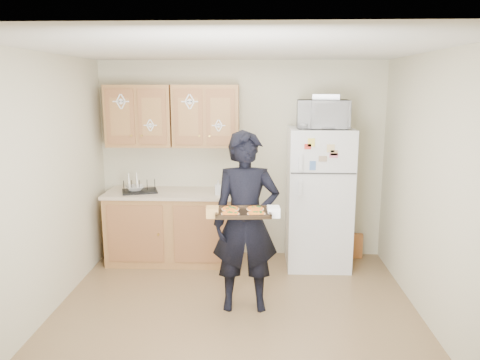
% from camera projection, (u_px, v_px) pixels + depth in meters
% --- Properties ---
extents(floor, '(3.60, 3.60, 0.00)m').
position_uv_depth(floor, '(235.00, 318.00, 4.49)').
color(floor, brown).
rests_on(floor, ground).
extents(ceiling, '(3.60, 3.60, 0.00)m').
position_uv_depth(ceiling, '(234.00, 49.00, 3.99)').
color(ceiling, silver).
rests_on(ceiling, wall_back).
extents(wall_back, '(3.60, 0.04, 2.50)m').
position_uv_depth(wall_back, '(242.00, 160.00, 6.00)').
color(wall_back, beige).
rests_on(wall_back, floor).
extents(wall_front, '(3.60, 0.04, 2.50)m').
position_uv_depth(wall_front, '(218.00, 267.00, 2.48)').
color(wall_front, beige).
rests_on(wall_front, floor).
extents(wall_left, '(0.04, 3.60, 2.50)m').
position_uv_depth(wall_left, '(40.00, 190.00, 4.31)').
color(wall_left, beige).
rests_on(wall_left, floor).
extents(wall_right, '(0.04, 3.60, 2.50)m').
position_uv_depth(wall_right, '(436.00, 193.00, 4.17)').
color(wall_right, beige).
rests_on(wall_right, floor).
extents(refrigerator, '(0.75, 0.70, 1.70)m').
position_uv_depth(refrigerator, '(318.00, 198.00, 5.68)').
color(refrigerator, silver).
rests_on(refrigerator, floor).
extents(base_cabinet, '(1.60, 0.60, 0.86)m').
position_uv_depth(base_cabinet, '(173.00, 228.00, 5.88)').
color(base_cabinet, olive).
rests_on(base_cabinet, floor).
extents(countertop, '(1.64, 0.64, 0.04)m').
position_uv_depth(countertop, '(172.00, 193.00, 5.79)').
color(countertop, beige).
rests_on(countertop, base_cabinet).
extents(upper_cab_left, '(0.80, 0.33, 0.75)m').
position_uv_depth(upper_cab_left, '(140.00, 116.00, 5.75)').
color(upper_cab_left, olive).
rests_on(upper_cab_left, wall_back).
extents(upper_cab_right, '(0.80, 0.33, 0.75)m').
position_uv_depth(upper_cab_right, '(206.00, 116.00, 5.72)').
color(upper_cab_right, olive).
rests_on(upper_cab_right, wall_back).
extents(cereal_box, '(0.20, 0.07, 0.32)m').
position_uv_depth(cereal_box, '(354.00, 246.00, 6.03)').
color(cereal_box, '#D5984B').
rests_on(cereal_box, floor).
extents(person, '(0.67, 0.46, 1.78)m').
position_uv_depth(person, '(246.00, 222.00, 4.54)').
color(person, black).
rests_on(person, floor).
extents(baking_tray, '(0.51, 0.39, 0.04)m').
position_uv_depth(baking_tray, '(243.00, 213.00, 4.21)').
color(baking_tray, black).
rests_on(baking_tray, person).
extents(pizza_front_left, '(0.16, 0.16, 0.02)m').
position_uv_depth(pizza_front_left, '(230.00, 213.00, 4.13)').
color(pizza_front_left, orange).
rests_on(pizza_front_left, baking_tray).
extents(pizza_front_right, '(0.16, 0.16, 0.02)m').
position_uv_depth(pizza_front_right, '(256.00, 213.00, 4.13)').
color(pizza_front_right, orange).
rests_on(pizza_front_right, baking_tray).
extents(pizza_back_left, '(0.16, 0.16, 0.02)m').
position_uv_depth(pizza_back_left, '(230.00, 209.00, 4.29)').
color(pizza_back_left, orange).
rests_on(pizza_back_left, baking_tray).
extents(pizza_back_right, '(0.16, 0.16, 0.02)m').
position_uv_depth(pizza_back_right, '(255.00, 208.00, 4.29)').
color(pizza_back_right, orange).
rests_on(pizza_back_right, baking_tray).
extents(microwave, '(0.61, 0.42, 0.33)m').
position_uv_depth(microwave, '(323.00, 114.00, 5.43)').
color(microwave, silver).
rests_on(microwave, refrigerator).
extents(foil_pan, '(0.35, 0.27, 0.07)m').
position_uv_depth(foil_pan, '(327.00, 97.00, 5.42)').
color(foil_pan, '#B5B6BC').
rests_on(foil_pan, microwave).
extents(dish_rack, '(0.49, 0.42, 0.17)m').
position_uv_depth(dish_rack, '(139.00, 185.00, 5.76)').
color(dish_rack, black).
rests_on(dish_rack, countertop).
extents(bowl, '(0.30, 0.30, 0.06)m').
position_uv_depth(bowl, '(135.00, 188.00, 5.77)').
color(bowl, white).
rests_on(bowl, dish_rack).
extents(soap_bottle, '(0.09, 0.09, 0.18)m').
position_uv_depth(soap_bottle, '(218.00, 187.00, 5.62)').
color(soap_bottle, silver).
rests_on(soap_bottle, countertop).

